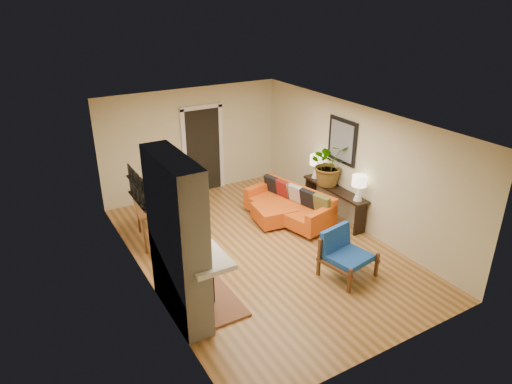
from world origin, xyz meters
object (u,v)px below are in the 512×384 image
(sofa, at_px, (291,205))
(lamp_far, at_px, (316,164))
(ottoman, at_px, (274,213))
(lamp_near, at_px, (359,185))
(houseplant, at_px, (330,164))
(console_table, at_px, (335,194))
(blue_chair, at_px, (344,251))
(dining_table, at_px, (159,211))

(sofa, bearing_deg, lamp_far, 17.50)
(ottoman, relative_size, lamp_far, 1.63)
(lamp_near, xyz_separation_m, houseplant, (-0.01, 0.94, 0.15))
(ottoman, relative_size, lamp_near, 1.63)
(console_table, relative_size, houseplant, 1.89)
(sofa, bearing_deg, blue_chair, -99.96)
(ottoman, bearing_deg, blue_chair, -89.00)
(sofa, distance_m, houseplant, 1.22)
(console_table, xyz_separation_m, lamp_near, (0.00, -0.72, 0.49))
(lamp_near, bearing_deg, ottoman, 137.08)
(lamp_far, relative_size, houseplant, 0.55)
(blue_chair, relative_size, houseplant, 0.96)
(console_table, height_order, houseplant, houseplant)
(ottoman, xyz_separation_m, houseplant, (1.26, -0.24, 0.98))
(lamp_far, bearing_deg, console_table, -90.00)
(ottoman, distance_m, houseplant, 1.62)
(console_table, bearing_deg, lamp_near, -90.00)
(lamp_far, bearing_deg, blue_chair, -116.54)
(sofa, bearing_deg, console_table, -27.02)
(lamp_near, relative_size, lamp_far, 1.00)
(sofa, bearing_deg, ottoman, 175.57)
(ottoman, relative_size, console_table, 0.48)
(blue_chair, xyz_separation_m, dining_table, (-2.39, 2.80, 0.18))
(dining_table, bearing_deg, ottoman, -13.50)
(dining_table, bearing_deg, lamp_far, -5.22)
(blue_chair, relative_size, lamp_far, 1.73)
(sofa, xyz_separation_m, houseplant, (0.84, -0.21, 0.87))
(sofa, bearing_deg, dining_table, 167.86)
(blue_chair, bearing_deg, ottoman, 91.00)
(blue_chair, bearing_deg, houseplant, 58.51)
(ottoman, distance_m, lamp_far, 1.54)
(ottoman, distance_m, blue_chair, 2.24)
(ottoman, height_order, dining_table, dining_table)
(lamp_near, relative_size, houseplant, 0.55)
(dining_table, bearing_deg, blue_chair, -49.52)
(ottoman, bearing_deg, lamp_far, 10.42)
(lamp_far, bearing_deg, lamp_near, -90.00)
(ottoman, xyz_separation_m, lamp_near, (1.27, -1.18, 0.83))
(lamp_near, bearing_deg, console_table, 90.00)
(console_table, bearing_deg, ottoman, 159.94)
(console_table, bearing_deg, lamp_far, 90.00)
(ottoman, bearing_deg, lamp_near, -42.92)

